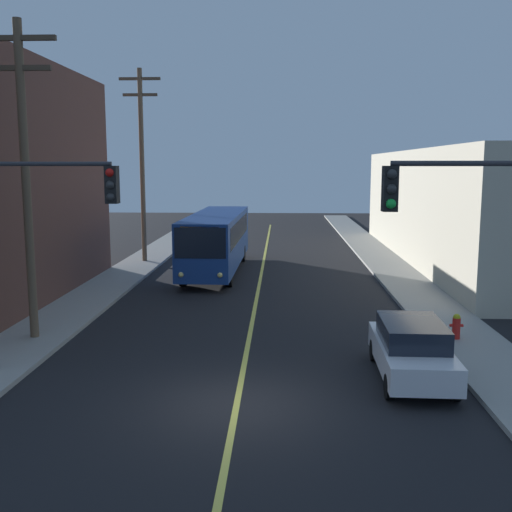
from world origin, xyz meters
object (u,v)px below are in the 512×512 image
object	(u,v)px
parked_car_white	(411,349)
utility_pole_mid	(142,158)
city_bus	(217,239)
traffic_signal_left_corner	(42,222)
traffic_signal_right_corner	(478,234)
fire_hydrant	(456,326)
utility_pole_near	(25,168)

from	to	relation	value
parked_car_white	utility_pole_mid	distance (m)	23.24
city_bus	traffic_signal_left_corner	size ratio (longest dim) A/B	2.03
parked_car_white	traffic_signal_right_corner	size ratio (longest dim) A/B	0.74
traffic_signal_right_corner	fire_hydrant	size ratio (longest dim) A/B	7.14
city_bus	utility_pole_mid	xyz separation A→B (m)	(-4.66, 2.68, 4.46)
parked_car_white	traffic_signal_right_corner	bearing A→B (deg)	-73.59
traffic_signal_right_corner	fire_hydrant	xyz separation A→B (m)	(1.44, 6.04, -3.72)
utility_pole_mid	traffic_signal_left_corner	xyz separation A→B (m)	(1.73, -19.37, -1.97)
city_bus	parked_car_white	distance (m)	18.09
parked_car_white	traffic_signal_left_corner	distance (m)	10.63
city_bus	fire_hydrant	world-z (taller)	city_bus
parked_car_white	utility_pole_mid	size ratio (longest dim) A/B	0.40
city_bus	traffic_signal_right_corner	xyz separation A→B (m)	(7.89, -19.20, 2.49)
parked_car_white	utility_pole_mid	world-z (taller)	utility_pole_mid
city_bus	utility_pole_mid	distance (m)	6.99
traffic_signal_left_corner	traffic_signal_right_corner	distance (m)	11.11
utility_pole_mid	fire_hydrant	xyz separation A→B (m)	(13.99, -15.84, -5.69)
traffic_signal_left_corner	fire_hydrant	world-z (taller)	traffic_signal_left_corner
utility_pole_mid	parked_car_white	bearing A→B (deg)	-58.56
traffic_signal_left_corner	traffic_signal_right_corner	world-z (taller)	same
utility_pole_mid	traffic_signal_left_corner	size ratio (longest dim) A/B	1.87
utility_pole_mid	traffic_signal_left_corner	bearing A→B (deg)	-84.89
parked_car_white	fire_hydrant	world-z (taller)	parked_car_white
utility_pole_near	fire_hydrant	size ratio (longest dim) A/B	12.11
city_bus	parked_car_white	size ratio (longest dim) A/B	2.74
utility_pole_near	fire_hydrant	bearing A→B (deg)	1.42
parked_car_white	fire_hydrant	bearing A→B (deg)	57.31
city_bus	traffic_signal_left_corner	distance (m)	17.12
utility_pole_mid	fire_hydrant	distance (m)	21.89
utility_pole_mid	city_bus	bearing A→B (deg)	-29.91
city_bus	utility_pole_near	size ratio (longest dim) A/B	1.20
utility_pole_near	fire_hydrant	xyz separation A→B (m)	(14.00, 0.35, -5.16)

